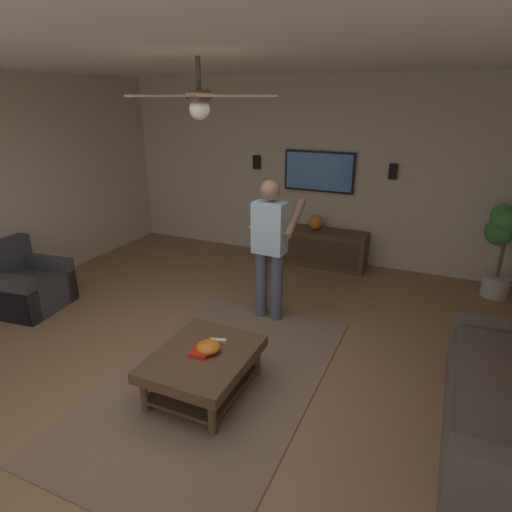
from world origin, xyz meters
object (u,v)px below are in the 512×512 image
object	(u,v)px
media_console	(311,246)
person_standing	(270,243)
remote_white	(218,340)
wall_speaker_left	(393,171)
coffee_table	(204,363)
potted_plant_tall	(503,237)
wall_speaker_right	(257,162)
ceiling_fan	(199,100)
armchair	(24,287)
book	(202,351)
vase_round	(316,222)
tv	(319,172)
bowl	(208,347)

from	to	relation	value
media_console	person_standing	size ratio (longest dim) A/B	1.04
remote_white	wall_speaker_left	world-z (taller)	wall_speaker_left
remote_white	coffee_table	bearing A→B (deg)	-117.72
potted_plant_tall	wall_speaker_right	world-z (taller)	wall_speaker_right
wall_speaker_right	ceiling_fan	world-z (taller)	ceiling_fan
armchair	ceiling_fan	distance (m)	3.51
media_console	book	xyz separation A→B (m)	(-3.42, -0.09, 0.14)
armchair	ceiling_fan	world-z (taller)	ceiling_fan
vase_round	wall_speaker_left	xyz separation A→B (m)	(0.23, -1.03, 0.81)
vase_round	book	bearing A→B (deg)	-179.34
armchair	coffee_table	world-z (taller)	armchair
coffee_table	person_standing	distance (m)	1.66
armchair	vase_round	size ratio (longest dim) A/B	4.10
potted_plant_tall	ceiling_fan	size ratio (longest dim) A/B	1.03
coffee_table	remote_white	distance (m)	0.25
armchair	vase_round	distance (m)	4.07
coffee_table	vase_round	distance (m)	3.48
potted_plant_tall	wall_speaker_left	distance (m)	1.66
armchair	potted_plant_tall	distance (m)	6.00
tv	bowl	size ratio (longest dim) A/B	5.13
remote_white	media_console	bearing A→B (deg)	72.43
coffee_table	wall_speaker_left	bearing A→B (deg)	-14.89
wall_speaker_left	tv	bearing A→B (deg)	90.70
person_standing	bowl	world-z (taller)	person_standing
person_standing	tv	bearing A→B (deg)	5.32
bowl	tv	bearing A→B (deg)	2.07
remote_white	ceiling_fan	bearing A→B (deg)	128.01
potted_plant_tall	vase_round	bearing A→B (deg)	86.08
coffee_table	tv	size ratio (longest dim) A/B	0.92
book	tv	bearing A→B (deg)	176.83
tv	vase_round	bearing A→B (deg)	11.98
book	bowl	bearing A→B (deg)	119.51
coffee_table	tv	bearing A→B (deg)	1.52
wall_speaker_left	person_standing	bearing A→B (deg)	155.30
bowl	vase_round	xyz separation A→B (m)	(3.42, 0.09, 0.21)
vase_round	wall_speaker_right	world-z (taller)	wall_speaker_right
media_console	potted_plant_tall	world-z (taller)	potted_plant_tall
bowl	media_console	bearing A→B (deg)	2.22
armchair	book	bearing A→B (deg)	-17.40
armchair	wall_speaker_right	bearing A→B (deg)	54.38
tv	vase_round	distance (m)	0.77
wall_speaker_right	vase_round	bearing A→B (deg)	-101.87
person_standing	bowl	distance (m)	1.57
wall_speaker_right	ceiling_fan	size ratio (longest dim) A/B	0.19
media_console	vase_round	distance (m)	0.39
person_standing	vase_round	distance (m)	1.95
remote_white	wall_speaker_right	size ratio (longest dim) A/B	0.68
wall_speaker_right	ceiling_fan	bearing A→B (deg)	-163.12
armchair	wall_speaker_left	distance (m)	5.11
person_standing	potted_plant_tall	size ratio (longest dim) A/B	1.34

